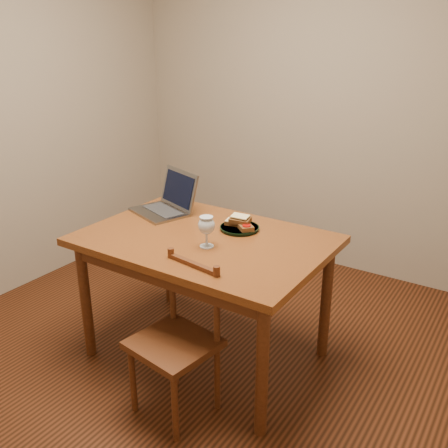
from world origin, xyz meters
The scene contains 10 objects.
floor centered at (0.00, 0.00, -0.01)m, with size 3.20×3.20×0.02m, color black.
back_wall centered at (0.00, 1.61, 1.30)m, with size 3.20×0.02×2.60m, color gray.
table centered at (0.04, 0.03, 0.65)m, with size 1.30×0.90×0.74m.
chair centered at (0.18, -0.41, 0.43)m, with size 0.42×0.40×0.40m.
plate centered at (0.14, 0.22, 0.75)m, with size 0.22×0.22×0.02m, color black.
sandwich_cheese centered at (0.10, 0.23, 0.77)m, with size 0.10×0.06×0.03m, color #381E0C, non-canonical shape.
sandwich_tomato centered at (0.18, 0.21, 0.78)m, with size 0.12×0.07×0.04m, color #381E0C, non-canonical shape.
sandwich_top centered at (0.14, 0.23, 0.80)m, with size 0.11×0.07×0.04m, color #381E0C, non-canonical shape.
milk_glass centered at (0.12, -0.07, 0.82)m, with size 0.09×0.09×0.17m, color white, non-canonical shape.
laptop centered at (-0.39, 0.25, 0.80)m, with size 0.42×0.40×0.24m.
Camera 1 is at (1.48, -1.98, 1.77)m, focal length 40.00 mm.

